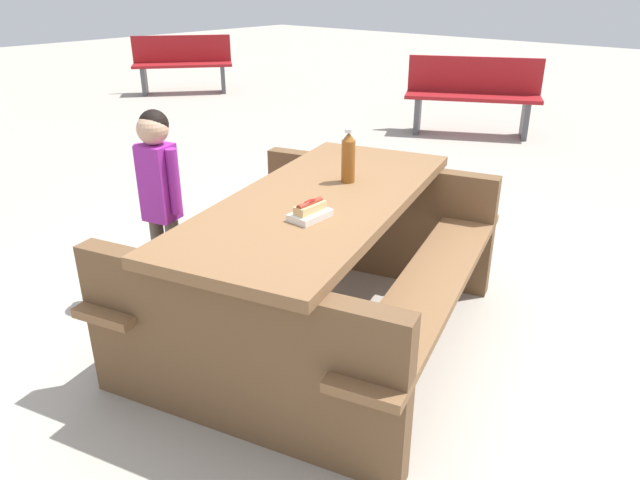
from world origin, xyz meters
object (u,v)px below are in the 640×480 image
Objects in this scene: park_bench_mid at (183,63)px; child_in_coat at (159,183)px; hotdog_tray at (310,212)px; picnic_table at (320,255)px; soda_bottle at (348,158)px; park_bench_near at (472,94)px.

child_in_coat is at bearing 52.22° from park_bench_mid.
child_in_coat is (0.04, -1.04, -0.10)m from hotdog_tray.
picnic_table is 0.50m from soda_bottle.
park_bench_mid is (-4.03, -6.28, -0.33)m from hotdog_tray.
child_in_coat is (0.27, -0.89, 0.24)m from picnic_table.
soda_bottle is 4.36m from park_bench_near.
picnic_table is 0.96m from child_in_coat.
park_bench_mid reaches higher than hotdog_tray.
child_in_coat is (0.52, -0.86, -0.19)m from soda_bottle.
park_bench_near is (-4.62, -0.58, -0.24)m from child_in_coat.
park_bench_near is at bearing -172.80° from child_in_coat.
hotdog_tray is at bearing 19.53° from park_bench_near.
park_bench_near is 4.69m from park_bench_mid.
park_bench_near reaches higher than picnic_table.
soda_bottle is 0.53m from hotdog_tray.
child_in_coat is at bearing -88.05° from hotdog_tray.
child_in_coat is 4.66m from park_bench_near.
park_bench_near is (-4.09, -1.44, -0.42)m from soda_bottle.
park_bench_mid is at bearing -120.15° from soda_bottle.
soda_bottle reaches higher than park_bench_near.
park_bench_mid is at bearing -122.66° from hotdog_tray.
soda_bottle is 1.02m from child_in_coat.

